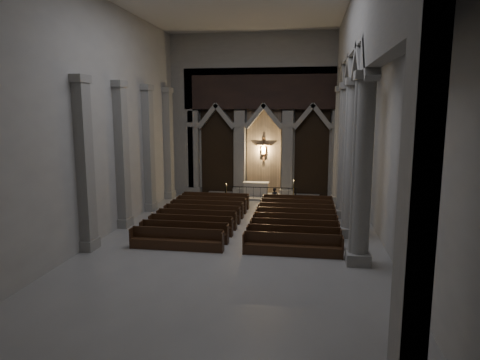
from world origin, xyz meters
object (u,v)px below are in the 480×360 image
Objects in this scene: worshipper at (275,198)px; candle_stand_left at (226,196)px; altar at (256,188)px; pews at (247,221)px; candle_stand_right at (293,196)px; altar_rail at (260,191)px.

candle_stand_left is at bearing 149.72° from worshipper.
pews is at bearing -86.85° from altar.
candle_stand_right is at bearing 71.37° from pews.
altar_rail reaches higher than pews.
altar is at bearing 112.38° from worshipper.
altar_rail is 0.52× the size of pews.
worshipper is at bearing 76.93° from pews.
altar reaches higher than altar_rail.
candle_stand_right reaches higher than worshipper.
worshipper is (-1.18, -1.93, 0.24)m from candle_stand_right.
altar_rail is 2.47m from candle_stand_left.
candle_stand_left is at bearing -177.84° from candle_stand_right.
altar_rail is 4.25× the size of candle_stand_left.
altar is 1.24× the size of candle_stand_right.
candle_stand_right is 0.16× the size of pews.
pews is at bearing -108.63° from candle_stand_right.
pews is (-2.36, -7.01, -0.10)m from candle_stand_right.
worshipper is (1.18, -2.01, -0.01)m from altar_rail.
altar is 8.34m from pews.
worshipper is (3.62, -1.74, 0.33)m from candle_stand_left.
candle_stand_left reaches higher than altar_rail.
worshipper reaches higher than pews.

